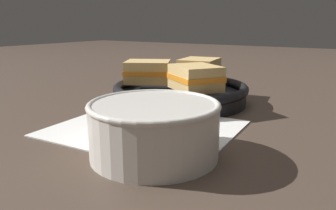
{
  "coord_description": "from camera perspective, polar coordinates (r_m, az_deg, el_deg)",
  "views": [
    {
      "loc": [
        0.29,
        -0.4,
        0.17
      ],
      "look_at": [
        0.01,
        0.03,
        0.04
      ],
      "focal_mm": 35.0,
      "sensor_mm": 36.0,
      "label": 1
    }
  ],
  "objects": [
    {
      "name": "napkin",
      "position": [
        0.53,
        -3.88,
        -3.88
      ],
      "size": [
        0.29,
        0.25,
        0.0
      ],
      "color": "white",
      "rests_on": "ground_plane"
    },
    {
      "name": "sandwich_near_left",
      "position": [
        0.74,
        5.48,
        6.28
      ],
      "size": [
        0.09,
        0.1,
        0.05
      ],
      "rotation": [
        0.0,
        0.0,
        3.29
      ],
      "color": "#DBB26B",
      "rests_on": "skillet"
    },
    {
      "name": "skillet",
      "position": [
        0.7,
        2.17,
        2.14
      ],
      "size": [
        0.28,
        0.28,
        0.04
      ],
      "color": "black",
      "rests_on": "ground_plane"
    },
    {
      "name": "sandwich_far_left",
      "position": [
        0.63,
        4.67,
        4.8
      ],
      "size": [
        0.12,
        0.12,
        0.05
      ],
      "rotation": [
        0.0,
        0.0,
        7.26
      ],
      "color": "#DBB26B",
      "rests_on": "skillet"
    },
    {
      "name": "spoon",
      "position": [
        0.5,
        -3.08,
        -4.16
      ],
      "size": [
        0.18,
        0.03,
        0.01
      ],
      "rotation": [
        0.0,
        0.0,
        0.0
      ],
      "color": "#B7B7BC",
      "rests_on": "napkin"
    },
    {
      "name": "soup_bowl",
      "position": [
        0.41,
        -2.44,
        -3.6
      ],
      "size": [
        0.17,
        0.17,
        0.07
      ],
      "color": "silver",
      "rests_on": "ground_plane"
    },
    {
      "name": "ground_plane",
      "position": [
        0.52,
        -2.73,
        -4.45
      ],
      "size": [
        4.0,
        4.0,
        0.0
      ],
      "primitive_type": "plane",
      "color": "#47382D"
    },
    {
      "name": "sandwich_near_right",
      "position": [
        0.7,
        -3.49,
        5.82
      ],
      "size": [
        0.12,
        0.11,
        0.05
      ],
      "rotation": [
        0.0,
        0.0,
        5.2
      ],
      "color": "#DBB26B",
      "rests_on": "skillet"
    }
  ]
}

